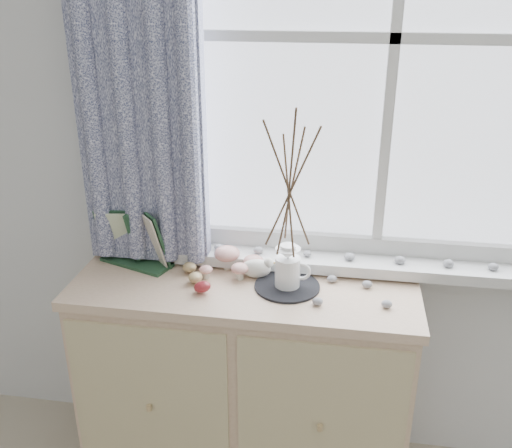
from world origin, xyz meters
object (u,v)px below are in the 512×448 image
(twig_pitcher, at_px, (290,185))
(sideboard, at_px, (245,383))
(botanical_book, at_px, (131,240))
(toadstool_cluster, at_px, (234,260))

(twig_pitcher, bearing_deg, sideboard, -178.76)
(sideboard, relative_size, botanical_book, 3.85)
(botanical_book, xyz_separation_m, twig_pitcher, (0.57, -0.06, 0.26))
(botanical_book, xyz_separation_m, toadstool_cluster, (0.37, 0.02, -0.06))
(twig_pitcher, bearing_deg, toadstool_cluster, 158.49)
(botanical_book, distance_m, twig_pitcher, 0.63)
(sideboard, relative_size, twig_pitcher, 1.86)
(botanical_book, distance_m, toadstool_cluster, 0.38)
(toadstool_cluster, bearing_deg, sideboard, -58.61)
(sideboard, bearing_deg, toadstool_cluster, 121.39)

